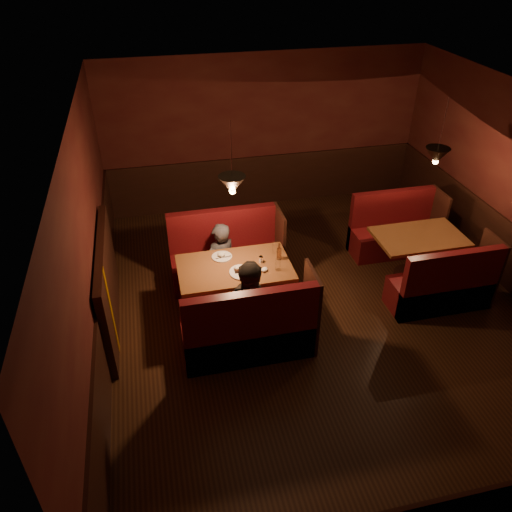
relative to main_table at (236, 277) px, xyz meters
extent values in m
cube|color=black|center=(1.20, -0.22, -0.64)|extent=(6.00, 7.00, 0.01)
cube|color=black|center=(1.20, -0.22, 2.27)|extent=(6.00, 7.00, 0.01)
cube|color=#3D0F0F|center=(1.20, 3.28, 0.81)|extent=(6.00, 0.01, 2.90)
cube|color=#3D0F0F|center=(1.20, -3.73, 0.81)|extent=(6.00, 0.01, 2.90)
cube|color=#3D0F0F|center=(-1.80, -0.22, 0.81)|extent=(0.01, 7.00, 2.90)
cube|color=black|center=(1.20, 3.26, -0.14)|extent=(6.00, 0.04, 1.00)
cube|color=black|center=(-1.78, -0.22, -0.14)|extent=(0.04, 7.00, 1.00)
cube|color=black|center=(4.18, -0.22, -0.14)|extent=(0.04, 7.00, 1.00)
cube|color=black|center=(-1.72, 0.18, 0.01)|extent=(0.10, 2.20, 1.30)
cube|color=#AD730B|center=(-1.67, -0.37, 0.01)|extent=(0.01, 0.12, 1.30)
cylinder|color=#333333|center=(-0.02, 0.00, 1.81)|extent=(0.01, 0.01, 0.80)
cone|color=black|center=(-0.02, 0.00, 1.41)|extent=(0.34, 0.34, 0.22)
sphere|color=#FFBF72|center=(-0.02, 0.00, 1.32)|extent=(0.08, 0.08, 0.08)
cylinder|color=#333333|center=(2.90, 0.27, 1.81)|extent=(0.01, 0.01, 0.80)
cone|color=black|center=(2.90, 0.27, 1.41)|extent=(0.34, 0.34, 0.22)
sphere|color=#FFBF72|center=(2.90, 0.27, 1.32)|extent=(0.08, 0.08, 0.08)
cube|color=brown|center=(-0.02, 0.00, 0.16)|extent=(1.54, 0.94, 0.06)
cylinder|color=black|center=(-0.02, 0.00, -0.25)|extent=(0.15, 0.15, 0.77)
cylinder|color=black|center=(-0.02, 0.00, -0.61)|extent=(0.62, 0.62, 0.04)
cylinder|color=silver|center=(0.04, -0.17, 0.20)|extent=(0.31, 0.31, 0.02)
cube|color=black|center=(0.00, -0.15, 0.23)|extent=(0.10, 0.09, 0.04)
ellipsoid|color=silver|center=(-0.01, -0.12, 0.24)|extent=(0.08, 0.08, 0.06)
cube|color=tan|center=(0.05, -0.23, 0.23)|extent=(0.09, 0.09, 0.04)
cylinder|color=silver|center=(0.05, -0.24, 0.21)|extent=(0.13, 0.08, 0.01)
cylinder|color=silver|center=(-0.15, 0.26, 0.20)|extent=(0.29, 0.29, 0.02)
ellipsoid|color=beige|center=(-0.15, 0.27, 0.24)|extent=(0.11, 0.11, 0.06)
cube|color=silver|center=(-0.13, 0.22, 0.21)|extent=(0.22, 0.04, 0.00)
cylinder|color=white|center=(0.36, 0.02, 0.24)|extent=(0.06, 0.06, 0.09)
cylinder|color=white|center=(0.60, 0.20, 0.27)|extent=(0.08, 0.08, 0.17)
cylinder|color=white|center=(0.54, -0.21, 0.27)|extent=(0.08, 0.08, 0.17)
cylinder|color=#47230F|center=(0.62, 0.03, 0.28)|extent=(0.07, 0.07, 0.18)
cylinder|color=#47230F|center=(0.62, 0.03, 0.40)|extent=(0.03, 0.03, 0.08)
ellipsoid|color=white|center=(0.35, -0.20, 0.21)|extent=(0.13, 0.13, 0.05)
cube|color=#550711|center=(-0.02, 0.80, -0.39)|extent=(1.65, 0.61, 0.50)
cube|color=#550711|center=(-0.02, 1.03, -0.06)|extent=(1.65, 0.13, 1.16)
cube|color=black|center=(0.83, 0.80, -0.06)|extent=(0.04, 0.61, 1.16)
cube|color=#550711|center=(-0.02, -0.80, -0.39)|extent=(1.65, 0.61, 0.50)
cube|color=#550711|center=(-0.02, -1.04, -0.06)|extent=(1.65, 0.13, 1.16)
cube|color=black|center=(0.83, -0.80, -0.06)|extent=(0.04, 0.61, 1.16)
cube|color=brown|center=(2.90, 0.27, 0.10)|extent=(1.34, 0.86, 0.05)
cylinder|color=black|center=(2.90, 0.27, -0.28)|extent=(0.14, 0.14, 0.71)
cylinder|color=black|center=(2.90, 0.27, -0.62)|extent=(0.57, 0.57, 0.04)
cube|color=#550711|center=(2.90, 1.00, -0.41)|extent=(1.44, 0.56, 0.45)
cube|color=#550711|center=(2.90, 1.22, -0.11)|extent=(1.44, 0.12, 1.06)
cube|color=black|center=(3.64, 1.00, -0.11)|extent=(0.04, 0.56, 1.06)
cube|color=#550711|center=(2.90, -0.46, -0.41)|extent=(1.44, 0.56, 0.45)
cube|color=#550711|center=(2.90, -0.68, -0.11)|extent=(1.44, 0.12, 1.06)
cube|color=black|center=(3.64, -0.46, -0.11)|extent=(0.04, 0.56, 1.06)
imported|color=#353439|center=(-0.11, 0.67, 0.10)|extent=(0.64, 0.54, 1.47)
imported|color=black|center=(0.11, -0.63, 0.17)|extent=(0.83, 0.67, 1.60)
camera|label=1|loc=(-0.97, -5.49, 4.07)|focal=35.00mm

